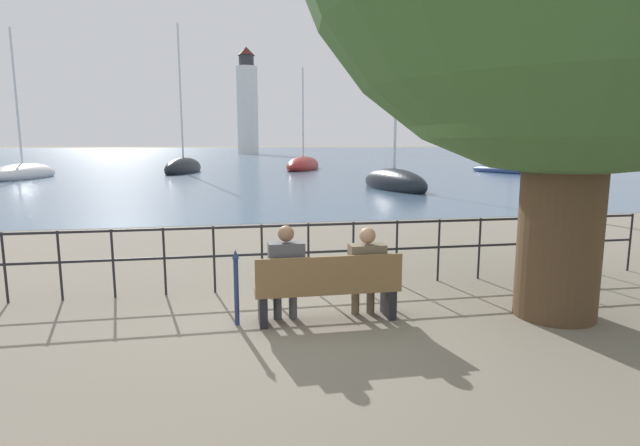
{
  "coord_description": "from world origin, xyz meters",
  "views": [
    {
      "loc": [
        -1.23,
        -6.16,
        2.29
      ],
      "look_at": [
        0.0,
        0.5,
        1.21
      ],
      "focal_mm": 28.0,
      "sensor_mm": 36.0,
      "label": 1
    }
  ],
  "objects_px": {
    "closed_umbrella": "(236,283)",
    "sailboat_0": "(23,174)",
    "harbor_lighthouse": "(247,105)",
    "seated_person_right": "(366,268)",
    "park_bench": "(328,289)",
    "sailboat_4": "(511,170)",
    "sailboat_3": "(303,166)",
    "seated_person_left": "(286,270)",
    "sailboat_2": "(394,182)",
    "sailboat_1": "(184,168)"
  },
  "relations": [
    {
      "from": "sailboat_2",
      "to": "sailboat_4",
      "type": "distance_m",
      "value": 18.17
    },
    {
      "from": "closed_umbrella",
      "to": "sailboat_2",
      "type": "distance_m",
      "value": 19.74
    },
    {
      "from": "sailboat_2",
      "to": "seated_person_right",
      "type": "bearing_deg",
      "value": -119.83
    },
    {
      "from": "seated_person_right",
      "to": "park_bench",
      "type": "bearing_deg",
      "value": -171.8
    },
    {
      "from": "park_bench",
      "to": "sailboat_3",
      "type": "height_order",
      "value": "sailboat_3"
    },
    {
      "from": "seated_person_right",
      "to": "harbor_lighthouse",
      "type": "xyz_separation_m",
      "value": [
        3.05,
        109.48,
        10.24
      ]
    },
    {
      "from": "seated_person_right",
      "to": "sailboat_3",
      "type": "bearing_deg",
      "value": 82.64
    },
    {
      "from": "closed_umbrella",
      "to": "sailboat_0",
      "type": "distance_m",
      "value": 32.98
    },
    {
      "from": "seated_person_left",
      "to": "harbor_lighthouse",
      "type": "distance_m",
      "value": 110.03
    },
    {
      "from": "seated_person_left",
      "to": "seated_person_right",
      "type": "xyz_separation_m",
      "value": [
        1.06,
        0.0,
        -0.03
      ]
    },
    {
      "from": "seated_person_left",
      "to": "seated_person_right",
      "type": "height_order",
      "value": "seated_person_left"
    },
    {
      "from": "sailboat_0",
      "to": "sailboat_2",
      "type": "height_order",
      "value": "sailboat_2"
    },
    {
      "from": "seated_person_right",
      "to": "harbor_lighthouse",
      "type": "distance_m",
      "value": 110.0
    },
    {
      "from": "park_bench",
      "to": "seated_person_left",
      "type": "height_order",
      "value": "seated_person_left"
    },
    {
      "from": "sailboat_0",
      "to": "sailboat_2",
      "type": "distance_m",
      "value": 24.85
    },
    {
      "from": "sailboat_2",
      "to": "sailboat_3",
      "type": "height_order",
      "value": "sailboat_2"
    },
    {
      "from": "closed_umbrella",
      "to": "sailboat_4",
      "type": "xyz_separation_m",
      "value": [
        21.94,
        29.86,
        -0.3
      ]
    },
    {
      "from": "seated_person_left",
      "to": "harbor_lighthouse",
      "type": "relative_size",
      "value": 0.05
    },
    {
      "from": "park_bench",
      "to": "sailboat_3",
      "type": "xyz_separation_m",
      "value": [
        5.49,
        38.47,
        -0.08
      ]
    },
    {
      "from": "park_bench",
      "to": "sailboat_2",
      "type": "distance_m",
      "value": 19.38
    },
    {
      "from": "park_bench",
      "to": "seated_person_right",
      "type": "xyz_separation_m",
      "value": [
        0.53,
        0.08,
        0.24
      ]
    },
    {
      "from": "sailboat_4",
      "to": "harbor_lighthouse",
      "type": "xyz_separation_m",
      "value": [
        -17.19,
        79.6,
        10.67
      ]
    },
    {
      "from": "park_bench",
      "to": "harbor_lighthouse",
      "type": "bearing_deg",
      "value": 88.13
    },
    {
      "from": "park_bench",
      "to": "sailboat_4",
      "type": "relative_size",
      "value": 0.21
    },
    {
      "from": "seated_person_right",
      "to": "sailboat_4",
      "type": "height_order",
      "value": "sailboat_4"
    },
    {
      "from": "sailboat_3",
      "to": "seated_person_left",
      "type": "bearing_deg",
      "value": -77.96
    },
    {
      "from": "park_bench",
      "to": "sailboat_3",
      "type": "distance_m",
      "value": 38.86
    },
    {
      "from": "sailboat_2",
      "to": "sailboat_4",
      "type": "xyz_separation_m",
      "value": [
        13.72,
        11.91,
        -0.13
      ]
    },
    {
      "from": "seated_person_left",
      "to": "sailboat_0",
      "type": "relative_size",
      "value": 0.13
    },
    {
      "from": "sailboat_1",
      "to": "sailboat_4",
      "type": "xyz_separation_m",
      "value": [
        25.42,
        -4.94,
        -0.16
      ]
    },
    {
      "from": "sailboat_4",
      "to": "park_bench",
      "type": "bearing_deg",
      "value": -141.91
    },
    {
      "from": "closed_umbrella",
      "to": "sailboat_0",
      "type": "xyz_separation_m",
      "value": [
        -13.45,
        30.12,
        -0.23
      ]
    },
    {
      "from": "seated_person_left",
      "to": "harbor_lighthouse",
      "type": "xyz_separation_m",
      "value": [
        4.11,
        109.48,
        10.21
      ]
    },
    {
      "from": "harbor_lighthouse",
      "to": "closed_umbrella",
      "type": "bearing_deg",
      "value": -92.48
    },
    {
      "from": "sailboat_1",
      "to": "sailboat_4",
      "type": "height_order",
      "value": "sailboat_1"
    },
    {
      "from": "sailboat_3",
      "to": "sailboat_4",
      "type": "distance_m",
      "value": 17.5
    },
    {
      "from": "sailboat_1",
      "to": "sailboat_4",
      "type": "distance_m",
      "value": 25.89
    },
    {
      "from": "sailboat_0",
      "to": "seated_person_right",
      "type": "bearing_deg",
      "value": -53.95
    },
    {
      "from": "park_bench",
      "to": "seated_person_right",
      "type": "bearing_deg",
      "value": 8.2
    },
    {
      "from": "park_bench",
      "to": "sailboat_4",
      "type": "xyz_separation_m",
      "value": [
        20.77,
        29.95,
        -0.19
      ]
    },
    {
      "from": "park_bench",
      "to": "sailboat_4",
      "type": "bearing_deg",
      "value": 55.26
    },
    {
      "from": "park_bench",
      "to": "seated_person_left",
      "type": "distance_m",
      "value": 0.6
    },
    {
      "from": "closed_umbrella",
      "to": "sailboat_3",
      "type": "xyz_separation_m",
      "value": [
        6.65,
        38.37,
        -0.19
      ]
    },
    {
      "from": "seated_person_left",
      "to": "sailboat_3",
      "type": "xyz_separation_m",
      "value": [
        6.02,
        38.39,
        -0.34
      ]
    },
    {
      "from": "park_bench",
      "to": "harbor_lighthouse",
      "type": "distance_m",
      "value": 110.11
    },
    {
      "from": "seated_person_right",
      "to": "sailboat_0",
      "type": "xyz_separation_m",
      "value": [
        -15.15,
        30.13,
        -0.35
      ]
    },
    {
      "from": "sailboat_4",
      "to": "closed_umbrella",
      "type": "bearing_deg",
      "value": -143.47
    },
    {
      "from": "sailboat_0",
      "to": "sailboat_3",
      "type": "bearing_deg",
      "value": 31.69
    },
    {
      "from": "seated_person_left",
      "to": "seated_person_right",
      "type": "bearing_deg",
      "value": 0.08
    },
    {
      "from": "seated_person_right",
      "to": "sailboat_3",
      "type": "xyz_separation_m",
      "value": [
        4.96,
        38.39,
        -0.32
      ]
    }
  ]
}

